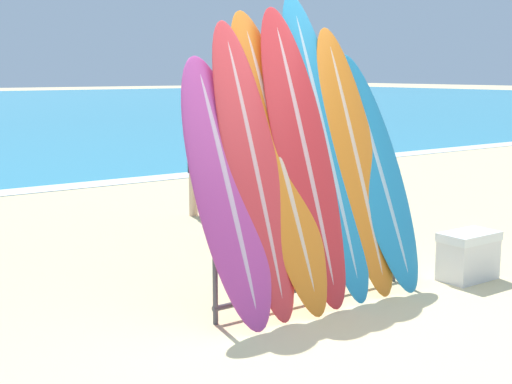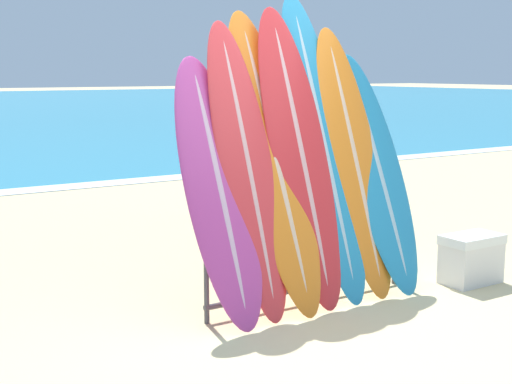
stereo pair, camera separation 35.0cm
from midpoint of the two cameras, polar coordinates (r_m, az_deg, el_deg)
The scene contains 13 objects.
ground_plane at distance 5.36m, azimuth 4.66°, elevation -10.74°, with size 160.00×160.00×0.00m, color beige.
surfboard_rack at distance 5.82m, azimuth 2.89°, elevation -4.68°, with size 1.93×0.04×0.78m.
surfboard_slot_0 at distance 5.30m, azimuth -4.31°, elevation 0.22°, with size 0.56×0.93×2.00m.
surfboard_slot_1 at distance 5.45m, azimuth -2.09°, elevation 1.98°, with size 0.48×0.92×2.28m.
surfboard_slot_2 at distance 5.64m, azimuth -0.01°, elevation 2.77°, with size 0.55×1.13×2.38m.
surfboard_slot_3 at distance 5.76m, azimuth 2.07°, elevation 3.05°, with size 0.56×0.96×2.41m.
surfboard_slot_4 at distance 5.96m, azimuth 3.87°, elevation 3.83°, with size 0.53×1.02×2.53m.
surfboard_slot_5 at distance 6.11m, azimuth 6.28°, elevation 2.64°, with size 0.53×0.89×2.25m.
surfboard_slot_6 at distance 6.26m, azimuth 8.08°, elevation 1.76°, with size 0.55×0.97×2.03m.
person_near_water at distance 7.51m, azimuth -3.03°, elevation 1.76°, with size 0.22×0.26×1.53m.
person_mid_beach at distance 9.17m, azimuth -5.79°, elevation 3.78°, with size 0.23×0.28×1.72m.
person_far_left at distance 8.67m, azimuth 4.87°, elevation 2.86°, with size 0.26×0.21×1.55m.
cooler_box at distance 6.68m, azimuth 15.19°, elevation -4.94°, with size 0.54×0.32×0.44m.
Camera 1 is at (-3.42, -3.72, 1.86)m, focal length 50.00 mm.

